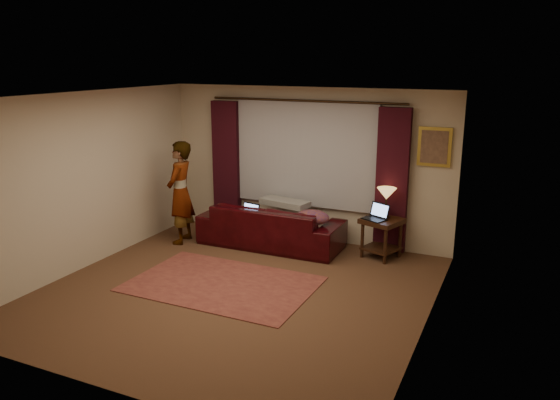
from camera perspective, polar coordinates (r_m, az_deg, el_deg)
The scene contains 20 objects.
floor at distance 7.51m, azimuth -4.57°, elevation -9.49°, with size 5.00×5.00×0.01m, color #523522.
ceiling at distance 6.87m, azimuth -5.01°, elevation 10.75°, with size 5.00×5.00×0.02m, color silver.
wall_back at distance 9.29m, azimuth 2.78°, elevation 3.71°, with size 5.00×0.02×2.60m, color beige.
wall_front at distance 5.15m, azimuth -18.55°, elevation -6.16°, with size 5.00×0.02×2.60m, color beige.
wall_left at distance 8.56m, azimuth -19.55°, elevation 1.93°, with size 0.02×5.00×2.60m, color beige.
wall_right at distance 6.28m, azimuth 15.55°, elevation -2.19°, with size 0.02×5.00×2.60m, color beige.
sheer_curtain at distance 9.20m, azimuth 2.66°, elevation 4.87°, with size 2.50×0.05×1.80m, color #A2A1AA.
drape_left at distance 9.86m, azimuth -5.60°, elevation 3.59°, with size 0.50×0.14×2.30m, color black.
drape_right at distance 8.77m, azimuth 11.64°, elevation 1.97°, with size 0.50×0.14×2.30m, color black.
curtain_rod at distance 9.04m, azimuth 2.60°, elevation 10.32°, with size 0.04×0.04×3.40m, color black.
picture_frame at distance 8.63m, azimuth 15.84°, elevation 5.37°, with size 0.50×0.04×0.60m, color gold.
sofa at distance 9.07m, azimuth -0.95°, elevation -1.87°, with size 2.39×1.03×0.96m, color black.
throw_blanket at distance 9.07m, azimuth 0.51°, elevation 1.31°, with size 0.84×0.34×0.10m, color gray.
clothing_pile at distance 8.68m, azimuth 3.43°, elevation -1.87°, with size 0.54×0.42×0.23m, color brown.
laptop_sofa at distance 8.98m, azimuth -3.55°, elevation -1.26°, with size 0.33×0.36×0.24m, color black, non-canonical shape.
area_rug at distance 7.73m, azimuth -6.04°, elevation -8.70°, with size 2.52×1.68×0.01m, color brown.
end_table at distance 8.73m, azimuth 10.53°, elevation -3.92°, with size 0.55×0.55×0.63m, color black.
tiffany_lamp at distance 8.63m, azimuth 11.03°, elevation -0.30°, with size 0.30×0.30×0.48m, color #A78A4E, non-canonical shape.
laptop_table at distance 8.53m, azimuth 9.85°, elevation -1.24°, with size 0.34×0.37×0.25m, color black, non-canonical shape.
person at distance 9.30m, azimuth -10.36°, elevation 0.77°, with size 0.51×0.51×1.74m, color gray.
Camera 1 is at (3.38, -5.97, 3.07)m, focal length 35.00 mm.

